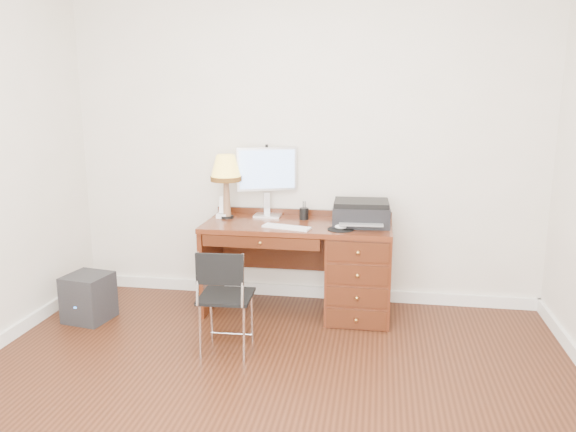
% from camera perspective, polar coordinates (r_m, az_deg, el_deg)
% --- Properties ---
extents(ground, '(4.00, 4.00, 0.00)m').
position_cam_1_polar(ground, '(3.50, -2.57, -18.08)').
color(ground, '#32160B').
rests_on(ground, ground).
extents(room_shell, '(4.00, 4.00, 4.00)m').
position_cam_1_polar(room_shell, '(4.02, -0.68, -12.97)').
color(room_shell, silver).
rests_on(room_shell, ground).
extents(desk, '(1.50, 0.67, 0.75)m').
position_cam_1_polar(desk, '(4.57, 5.00, -4.97)').
color(desk, '#572412').
rests_on(desk, ground).
extents(monitor, '(0.49, 0.25, 0.58)m').
position_cam_1_polar(monitor, '(4.72, -2.04, 4.39)').
color(monitor, silver).
rests_on(monitor, desk).
extents(keyboard, '(0.39, 0.20, 0.01)m').
position_cam_1_polar(keyboard, '(4.35, -0.14, -1.14)').
color(keyboard, white).
rests_on(keyboard, desk).
extents(mouse_pad, '(0.20, 0.20, 0.04)m').
position_cam_1_polar(mouse_pad, '(4.31, 5.37, -1.25)').
color(mouse_pad, black).
rests_on(mouse_pad, desk).
extents(printer, '(0.46, 0.36, 0.20)m').
position_cam_1_polar(printer, '(4.47, 7.44, 0.31)').
color(printer, black).
rests_on(printer, desk).
extents(leg_lamp, '(0.26, 0.26, 0.53)m').
position_cam_1_polar(leg_lamp, '(4.65, -6.32, 4.47)').
color(leg_lamp, black).
rests_on(leg_lamp, desk).
extents(phone, '(0.09, 0.09, 0.18)m').
position_cam_1_polar(phone, '(4.73, -6.70, 0.46)').
color(phone, white).
rests_on(phone, desk).
extents(pen_cup, '(0.08, 0.08, 0.10)m').
position_cam_1_polar(pen_cup, '(4.63, 1.64, 0.23)').
color(pen_cup, black).
rests_on(pen_cup, desk).
extents(chair, '(0.37, 0.37, 0.75)m').
position_cam_1_polar(chair, '(3.87, -6.55, -7.59)').
color(chair, black).
rests_on(chair, ground).
extents(equipment_box, '(0.37, 0.37, 0.37)m').
position_cam_1_polar(equipment_box, '(4.77, -19.60, -7.79)').
color(equipment_box, black).
rests_on(equipment_box, ground).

